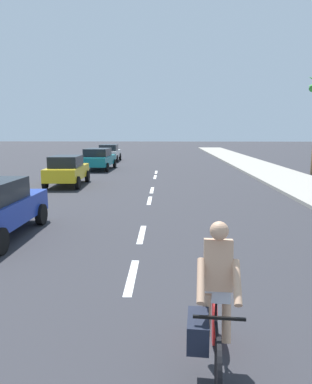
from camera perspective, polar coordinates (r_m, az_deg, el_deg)
ground_plane at (r=18.31m, az=-0.55°, el=0.65°), size 160.00×160.00×0.00m
sidewalk_strip at (r=21.49m, az=20.94°, el=1.53°), size 3.60×80.00×0.14m
lane_stripe_2 at (r=7.38m, az=-3.82°, el=-13.10°), size 0.16×1.80×0.01m
lane_stripe_3 at (r=10.18m, az=-2.26°, el=-6.63°), size 0.16×1.80×0.01m
lane_stripe_4 at (r=15.00m, az=-1.02°, el=-1.34°), size 0.16×1.80×0.01m
lane_stripe_5 at (r=17.59m, az=-0.64°, el=0.29°), size 0.16×1.80×0.01m
lane_stripe_6 at (r=22.61m, az=-0.15°, el=2.37°), size 0.16×1.80×0.01m
lane_stripe_7 at (r=25.25m, az=0.03°, el=3.13°), size 0.16×1.80×0.01m
cyclist at (r=4.53m, az=8.95°, el=-16.96°), size 0.64×1.71×1.82m
parked_car_yellow at (r=19.56m, az=-13.79°, el=3.41°), size 1.89×3.87×1.57m
parked_car_teal at (r=27.17m, az=-9.04°, el=5.24°), size 2.16×4.48×1.57m
parked_car_white at (r=34.85m, az=-7.36°, el=6.21°), size 2.03×4.24×1.57m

